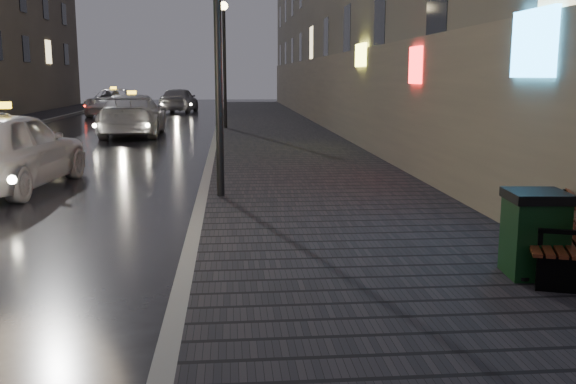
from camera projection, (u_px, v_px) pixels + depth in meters
name	position (u px, v px, depth m)	size (l,w,h in m)	color
ground	(16.00, 331.00, 6.05)	(120.00, 120.00, 0.00)	black
sidewalk	(274.00, 131.00, 26.96)	(4.60, 58.00, 0.15)	black
curb	(217.00, 132.00, 26.75)	(0.20, 58.00, 0.15)	slate
lamp_near	(217.00, 12.00, 11.47)	(0.36, 0.36, 5.28)	black
lamp_far	(224.00, 49.00, 27.15)	(0.36, 0.36, 5.28)	black
bench	(559.00, 235.00, 7.27)	(1.14, 1.81, 0.87)	black
trash_bin	(534.00, 233.00, 7.17)	(0.69, 0.69, 0.97)	black
taxi_near	(5.00, 150.00, 13.34)	(2.01, 5.00, 1.70)	silver
taxi_mid	(133.00, 115.00, 25.69)	(2.31, 5.68, 1.65)	silver
taxi_far	(114.00, 102.00, 38.76)	(2.64, 5.72, 1.59)	white
car_far	(179.00, 100.00, 41.94)	(1.93, 4.79, 1.63)	gray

